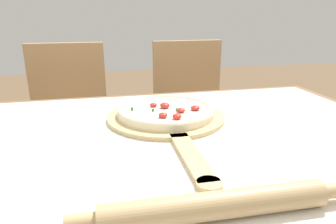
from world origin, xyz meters
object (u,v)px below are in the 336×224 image
object	(u,v)px
rolling_pin	(216,205)
chair_left	(70,121)
chair_right	(191,112)
pizza_peel	(168,119)
pizza	(166,111)

from	to	relation	value
rolling_pin	chair_left	world-z (taller)	chair_left
rolling_pin	chair_right	bearing A→B (deg)	75.34
rolling_pin	pizza_peel	bearing A→B (deg)	87.58
pizza_peel	chair_right	bearing A→B (deg)	68.00
rolling_pin	chair_left	xyz separation A→B (m)	(-0.34, 1.13, -0.24)
pizza_peel	rolling_pin	distance (m)	0.45
chair_right	pizza	bearing A→B (deg)	-113.73
pizza_peel	chair_left	bearing A→B (deg)	117.82
chair_right	pizza_peel	bearing A→B (deg)	-112.93
chair_right	rolling_pin	bearing A→B (deg)	-105.59
pizza	chair_left	world-z (taller)	chair_left
pizza	pizza_peel	bearing A→B (deg)	-90.48
pizza	chair_right	size ratio (longest dim) A/B	0.32
pizza_peel	pizza	world-z (taller)	pizza
pizza	rolling_pin	distance (m)	0.47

